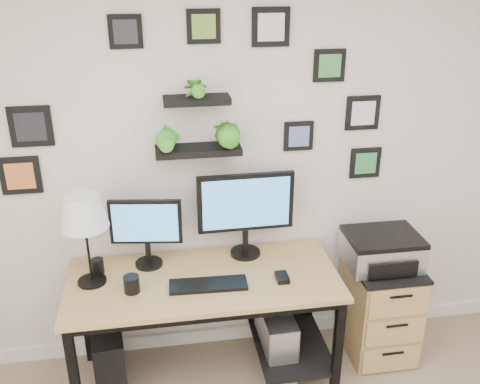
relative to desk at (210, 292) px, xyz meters
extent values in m
plane|color=silver|center=(0.28, 0.33, 0.67)|extent=(4.00, 0.00, 4.00)
cube|color=white|center=(0.28, 0.32, -0.58)|extent=(4.00, 0.03, 0.10)
cube|color=tan|center=(-0.04, -0.04, 0.11)|extent=(1.60, 0.70, 0.03)
cube|color=black|center=(-0.04, -0.04, 0.07)|extent=(1.54, 0.64, 0.05)
cube|color=black|center=(-0.04, 0.29, -0.17)|extent=(1.44, 0.02, 0.41)
cube|color=black|center=(0.51, -0.04, -0.45)|extent=(0.45, 0.63, 0.03)
cube|color=black|center=(-0.79, -0.34, -0.27)|extent=(0.05, 0.05, 0.72)
cube|color=black|center=(-0.79, 0.26, -0.27)|extent=(0.05, 0.05, 0.72)
cube|color=black|center=(0.71, -0.34, -0.27)|extent=(0.05, 0.05, 0.72)
cube|color=black|center=(0.71, 0.26, -0.27)|extent=(0.05, 0.05, 0.72)
cylinder|color=black|center=(-0.35, 0.17, 0.13)|extent=(0.19, 0.19, 0.02)
cylinder|color=black|center=(-0.35, 0.17, 0.21)|extent=(0.04, 0.04, 0.15)
cube|color=black|center=(-0.35, 0.16, 0.42)|extent=(0.43, 0.09, 0.28)
cube|color=#3F8CCC|center=(-0.36, 0.14, 0.42)|extent=(0.38, 0.06, 0.24)
cylinder|color=black|center=(0.25, 0.20, 0.13)|extent=(0.19, 0.19, 0.02)
cylinder|color=black|center=(0.25, 0.20, 0.22)|extent=(0.04, 0.04, 0.17)
cube|color=black|center=(0.25, 0.19, 0.49)|extent=(0.59, 0.04, 0.37)
cube|color=#3F8CCC|center=(0.25, 0.17, 0.49)|extent=(0.53, 0.01, 0.32)
cube|color=black|center=(-0.02, -0.13, 0.13)|extent=(0.45, 0.16, 0.02)
cube|color=black|center=(0.42, -0.13, 0.14)|extent=(0.07, 0.11, 0.03)
cylinder|color=black|center=(-0.68, 0.03, 0.13)|extent=(0.17, 0.17, 0.02)
cylinder|color=black|center=(-0.68, 0.03, 0.38)|extent=(0.01, 0.01, 0.50)
cone|color=white|center=(-0.68, 0.03, 0.58)|extent=(0.27, 0.27, 0.19)
cylinder|color=black|center=(-0.45, -0.11, 0.17)|extent=(0.09, 0.09, 0.10)
cylinder|color=black|center=(-0.65, 0.12, 0.17)|extent=(0.07, 0.07, 0.09)
cube|color=black|center=(-0.64, 0.02, -0.42)|extent=(0.23, 0.43, 0.41)
cube|color=gray|center=(0.42, 0.00, -0.41)|extent=(0.20, 0.43, 0.43)
cube|color=silver|center=(0.42, -0.22, -0.41)|extent=(0.17, 0.01, 0.40)
cube|color=tan|center=(1.14, 0.06, -0.30)|extent=(0.42, 0.50, 0.65)
cube|color=black|center=(1.14, 0.06, 0.03)|extent=(0.43, 0.51, 0.02)
cube|color=tan|center=(1.14, -0.19, -0.52)|extent=(0.39, 0.02, 0.18)
cylinder|color=black|center=(1.14, -0.21, -0.46)|extent=(0.14, 0.02, 0.02)
cube|color=tan|center=(1.14, -0.19, -0.30)|extent=(0.39, 0.02, 0.18)
cylinder|color=black|center=(1.14, -0.21, -0.24)|extent=(0.14, 0.02, 0.02)
cube|color=tan|center=(1.14, -0.19, -0.08)|extent=(0.39, 0.02, 0.18)
cylinder|color=black|center=(1.14, -0.21, -0.02)|extent=(0.14, 0.02, 0.02)
cube|color=silver|center=(1.12, 0.07, 0.14)|extent=(0.46, 0.36, 0.18)
cube|color=black|center=(1.12, 0.07, 0.24)|extent=(0.46, 0.36, 0.03)
cube|color=black|center=(1.12, -0.12, 0.11)|extent=(0.31, 0.02, 0.10)
cube|color=black|center=(-0.02, 0.24, 0.82)|extent=(0.50, 0.18, 0.04)
cube|color=black|center=(-0.02, 0.23, 1.12)|extent=(0.38, 0.15, 0.04)
imported|color=green|center=(-0.19, 0.24, 0.98)|extent=(0.15, 0.12, 0.27)
imported|color=green|center=(0.15, 0.24, 0.98)|extent=(0.15, 0.15, 0.27)
imported|color=green|center=(-0.02, 0.23, 1.27)|extent=(0.13, 0.09, 0.25)
cube|color=black|center=(1.01, 0.32, 0.98)|extent=(0.21, 0.02, 0.21)
cube|color=silver|center=(1.01, 0.31, 0.98)|extent=(0.15, 0.00, 0.15)
cube|color=black|center=(0.77, 0.32, 1.28)|extent=(0.19, 0.02, 0.19)
cube|color=#418F43|center=(0.77, 0.31, 1.28)|extent=(0.13, 0.00, 0.13)
cube|color=black|center=(1.06, 0.32, 0.65)|extent=(0.20, 0.02, 0.20)
cube|color=#35924D|center=(1.06, 0.31, 0.65)|extent=(0.14, 0.00, 0.14)
cube|color=black|center=(0.04, 0.32, 1.51)|extent=(0.19, 0.02, 0.19)
cube|color=olive|center=(0.04, 0.31, 1.51)|extent=(0.13, 0.00, 0.13)
cube|color=black|center=(-0.95, 0.32, 0.99)|extent=(0.23, 0.02, 0.23)
cube|color=black|center=(-0.95, 0.31, 0.99)|extent=(0.16, 0.00, 0.16)
cube|color=black|center=(0.42, 0.32, 1.50)|extent=(0.22, 0.02, 0.22)
cube|color=silver|center=(0.42, 0.31, 1.50)|extent=(0.15, 0.00, 0.15)
cube|color=black|center=(-0.38, 0.32, 1.49)|extent=(0.18, 0.02, 0.18)
cube|color=#27292F|center=(-0.38, 0.31, 1.49)|extent=(0.13, 0.00, 0.13)
cube|color=black|center=(-1.05, 0.32, 0.70)|extent=(0.23, 0.02, 0.23)
cube|color=orange|center=(-1.05, 0.31, 0.70)|extent=(0.16, 0.00, 0.16)
cube|color=black|center=(0.60, 0.32, 0.85)|extent=(0.18, 0.02, 0.18)
cube|color=#6170AA|center=(0.60, 0.31, 0.85)|extent=(0.13, 0.00, 0.13)
camera|label=1|loc=(-0.26, -2.71, 1.85)|focal=40.00mm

